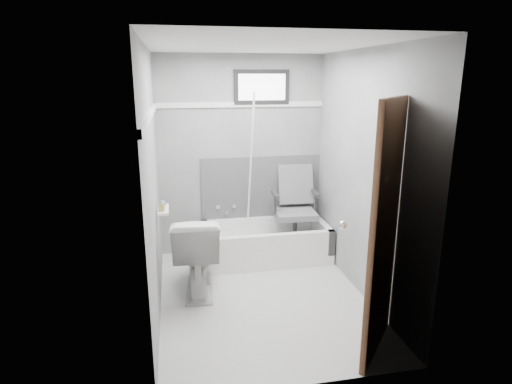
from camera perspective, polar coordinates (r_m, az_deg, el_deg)
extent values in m
plane|color=silver|center=(4.41, 0.89, -13.83)|extent=(2.60, 2.60, 0.00)
plane|color=silver|center=(3.87, 1.05, 19.03)|extent=(2.60, 2.60, 0.00)
cube|color=slate|center=(5.23, -2.00, 4.77)|extent=(2.00, 0.02, 2.40)
cube|color=slate|center=(2.77, 6.56, -4.70)|extent=(2.00, 0.02, 2.40)
cube|color=slate|center=(3.90, -13.58, 0.80)|extent=(0.02, 2.60, 2.40)
cube|color=slate|center=(4.29, 14.15, 2.05)|extent=(0.02, 2.60, 2.40)
imported|color=white|center=(4.41, -7.83, -8.08)|extent=(0.53, 0.87, 0.82)
cube|color=#4C4C4F|center=(5.35, 0.71, 0.63)|extent=(1.50, 0.02, 0.78)
cube|color=white|center=(5.14, -2.04, 11.57)|extent=(2.00, 0.02, 0.06)
cube|color=white|center=(3.80, -13.96, 9.92)|extent=(0.02, 2.60, 0.06)
cylinder|color=white|center=(5.04, -0.77, 2.65)|extent=(0.02, 0.55, 1.88)
cube|color=silver|center=(4.21, -12.25, -2.32)|extent=(0.10, 0.32, 0.02)
imported|color=#A49452|center=(4.11, -12.46, -1.79)|extent=(0.06, 0.06, 0.11)
imported|color=slate|center=(4.25, -12.42, -1.33)|extent=(0.09, 0.09, 0.09)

